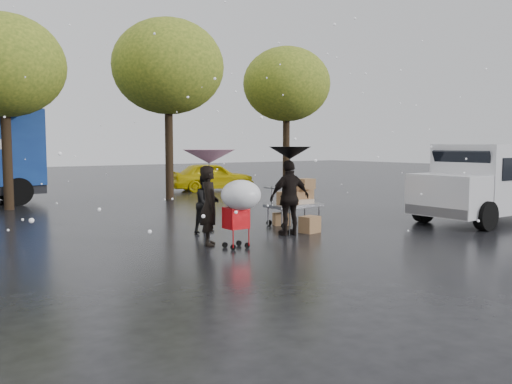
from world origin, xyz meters
TOP-DOWN VIEW (x-y plane):
  - ground at (0.00, 0.00)m, footprint 90.00×90.00m
  - person_pink at (-1.33, 0.51)m, footprint 0.68×0.76m
  - person_middle at (-0.53, 1.97)m, footprint 0.82×0.70m
  - person_black at (0.93, 0.51)m, footprint 1.12×0.58m
  - umbrella_pink at (-1.33, 0.51)m, footprint 1.14×1.14m
  - umbrella_black at (0.93, 0.51)m, footprint 1.02×1.02m
  - vendor_cart at (2.12, 1.67)m, footprint 1.52×0.80m
  - shopping_cart at (-1.04, -0.26)m, footprint 0.84×0.84m
  - white_van at (7.24, -0.95)m, footprint 4.91×2.18m
  - box_ground_near at (1.57, 0.49)m, footprint 0.51×0.44m
  - box_ground_far at (1.79, 1.90)m, footprint 0.52×0.46m
  - yellow_taxi at (5.96, 12.45)m, footprint 4.22×2.48m
  - tree_row at (-0.47, 10.00)m, footprint 21.60×4.40m

SIDE VIEW (x-z plane):
  - ground at x=0.00m, z-range 0.00..0.00m
  - box_ground_far at x=1.79m, z-range 0.00..0.33m
  - box_ground_near at x=1.57m, z-range 0.00..0.41m
  - yellow_taxi at x=5.96m, z-range 0.00..1.35m
  - vendor_cart at x=2.12m, z-range 0.09..1.36m
  - person_middle at x=-0.53m, z-range 0.00..1.48m
  - person_pink at x=-1.33m, z-range 0.00..1.74m
  - person_black at x=0.93m, z-range 0.00..1.83m
  - shopping_cart at x=-1.04m, z-range 0.33..1.80m
  - white_van at x=7.24m, z-range 0.06..2.26m
  - umbrella_pink at x=-1.33m, z-range 0.89..2.98m
  - umbrella_black at x=0.93m, z-range 0.92..3.06m
  - tree_row at x=-0.47m, z-range 1.46..8.58m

